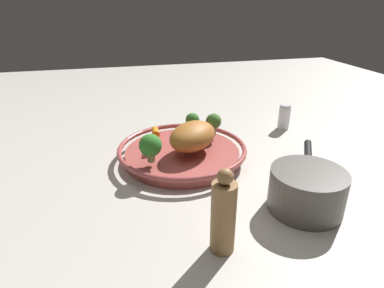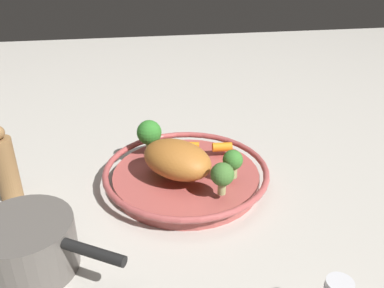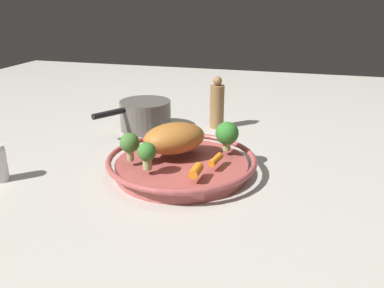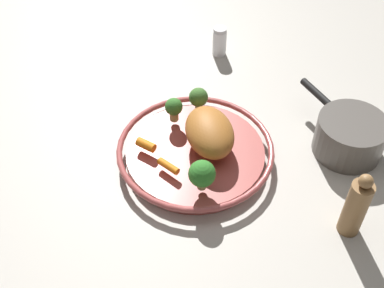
% 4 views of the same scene
% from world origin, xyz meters
% --- Properties ---
extents(ground_plane, '(2.53, 2.53, 0.00)m').
position_xyz_m(ground_plane, '(0.00, 0.00, 0.00)').
color(ground_plane, '#B7B2A8').
extents(serving_bowl, '(0.33, 0.33, 0.04)m').
position_xyz_m(serving_bowl, '(0.00, 0.00, 0.02)').
color(serving_bowl, '#A84C47').
rests_on(serving_bowl, ground_plane).
extents(roast_chicken_piece, '(0.17, 0.17, 0.07)m').
position_xyz_m(roast_chicken_piece, '(0.02, -0.02, 0.07)').
color(roast_chicken_piece, '#A86529').
rests_on(roast_chicken_piece, serving_bowl).
extents(baby_carrot_left, '(0.02, 0.05, 0.02)m').
position_xyz_m(baby_carrot_left, '(-0.08, 0.02, 0.05)').
color(baby_carrot_left, orange).
rests_on(baby_carrot_left, serving_bowl).
extents(baby_carrot_near_rim, '(0.02, 0.04, 0.02)m').
position_xyz_m(baby_carrot_near_rim, '(-0.05, 0.08, 0.05)').
color(baby_carrot_near_rim, orange).
rests_on(baby_carrot_near_rim, serving_bowl).
extents(broccoli_floret_mid, '(0.04, 0.04, 0.06)m').
position_xyz_m(broccoli_floret_mid, '(0.10, 0.05, 0.08)').
color(broccoli_floret_mid, tan).
rests_on(broccoli_floret_mid, serving_bowl).
extents(broccoli_floret_small, '(0.05, 0.05, 0.07)m').
position_xyz_m(broccoli_floret_small, '(-0.09, -0.06, 0.08)').
color(broccoli_floret_small, '#95AB66').
rests_on(broccoli_floret_small, serving_bowl).
extents(broccoli_floret_large, '(0.04, 0.04, 0.06)m').
position_xyz_m(broccoli_floret_large, '(0.05, 0.08, 0.07)').
color(broccoli_floret_large, '#9AA666').
rests_on(broccoli_floret_large, serving_bowl).
extents(pepper_mill, '(0.04, 0.04, 0.15)m').
position_xyz_m(pepper_mill, '(-0.01, -0.33, 0.07)').
color(pepper_mill, olive).
rests_on(pepper_mill, ground_plane).
extents(saucepan, '(0.17, 0.22, 0.08)m').
position_xyz_m(saucepan, '(0.19, -0.26, 0.04)').
color(saucepan, '#56514C').
rests_on(saucepan, ground_plane).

